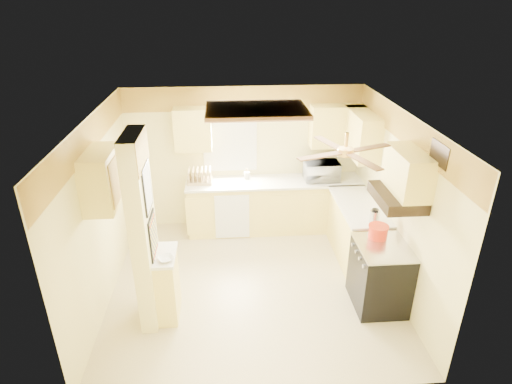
{
  "coord_description": "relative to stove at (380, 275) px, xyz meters",
  "views": [
    {
      "loc": [
        -0.33,
        -5.09,
        3.9
      ],
      "look_at": [
        0.08,
        0.35,
        1.32
      ],
      "focal_mm": 30.0,
      "sensor_mm": 36.0,
      "label": 1
    }
  ],
  "objects": [
    {
      "name": "upper_cab_right",
      "position": [
        0.16,
        1.8,
        1.39
      ],
      "size": [
        0.35,
        1.0,
        0.7
      ],
      "primitive_type": "cube",
      "color": "#F9DD68",
      "rests_on": "wall_right"
    },
    {
      "name": "countertop_back",
      "position": [
        -1.17,
        2.14,
        0.46
      ],
      "size": [
        3.04,
        0.64,
        0.04
      ],
      "primitive_type": "cube",
      "color": "silver",
      "rests_on": "lower_cabinets_back"
    },
    {
      "name": "poster_nashville",
      "position": [
        -2.91,
        0.0,
        0.74
      ],
      "size": [
        0.02,
        0.42,
        0.57
      ],
      "color": "black",
      "rests_on": "partition_column"
    },
    {
      "name": "bowl",
      "position": [
        -2.76,
        -0.14,
        0.5
      ],
      "size": [
        0.25,
        0.25,
        0.05
      ],
      "primitive_type": "imported",
      "rotation": [
        0.0,
        0.0,
        0.43
      ],
      "color": "white",
      "rests_on": "ledge_top"
    },
    {
      "name": "floor",
      "position": [
        -1.67,
        0.55,
        -0.46
      ],
      "size": [
        4.0,
        4.0,
        0.0
      ],
      "primitive_type": "plane",
      "color": "beige",
      "rests_on": "ground"
    },
    {
      "name": "wall_back",
      "position": [
        -1.67,
        2.45,
        0.79
      ],
      "size": [
        4.0,
        0.0,
        4.0
      ],
      "primitive_type": "plane",
      "rotation": [
        1.57,
        0.0,
        0.0
      ],
      "color": "#F0E292",
      "rests_on": "floor"
    },
    {
      "name": "dutch_oven",
      "position": [
        -0.01,
        0.23,
        0.55
      ],
      "size": [
        0.27,
        0.27,
        0.18
      ],
      "color": "red",
      "rests_on": "stove"
    },
    {
      "name": "wall_right",
      "position": [
        0.33,
        0.55,
        0.79
      ],
      "size": [
        0.0,
        3.8,
        3.8
      ],
      "primitive_type": "plane",
      "rotation": [
        1.57,
        0.0,
        -1.57
      ],
      "color": "#F0E292",
      "rests_on": "floor"
    },
    {
      "name": "window",
      "position": [
        -1.92,
        2.44,
        1.09
      ],
      "size": [
        0.92,
        0.02,
        1.02
      ],
      "color": "white",
      "rests_on": "wall_back"
    },
    {
      "name": "upper_cab_over_stove",
      "position": [
        0.16,
        0.0,
        1.49
      ],
      "size": [
        0.35,
        0.76,
        0.52
      ],
      "primitive_type": "cube",
      "color": "#F9DD68",
      "rests_on": "wall_right"
    },
    {
      "name": "stove",
      "position": [
        0.0,
        0.0,
        0.0
      ],
      "size": [
        0.68,
        0.77,
        0.92
      ],
      "color": "black",
      "rests_on": "floor"
    },
    {
      "name": "countertop_right",
      "position": [
        0.02,
        1.15,
        0.46
      ],
      "size": [
        0.64,
        1.44,
        0.04
      ],
      "primitive_type": "cube",
      "color": "silver",
      "rests_on": "lower_cabinets_right"
    },
    {
      "name": "kettle",
      "position": [
        0.06,
        0.59,
        0.58
      ],
      "size": [
        0.14,
        0.14,
        0.21
      ],
      "color": "silver",
      "rests_on": "countertop_right"
    },
    {
      "name": "dish_rack",
      "position": [
        -2.45,
        2.18,
        0.57
      ],
      "size": [
        0.42,
        0.32,
        0.24
      ],
      "color": "tan",
      "rests_on": "countertop_back"
    },
    {
      "name": "partition_column",
      "position": [
        -3.02,
        0.0,
        0.79
      ],
      "size": [
        0.2,
        0.7,
        2.5
      ],
      "primitive_type": "cube",
      "color": "#F0E292",
      "rests_on": "floor"
    },
    {
      "name": "poster_menu",
      "position": [
        -2.91,
        0.0,
        1.39
      ],
      "size": [
        0.02,
        0.42,
        0.57
      ],
      "color": "black",
      "rests_on": "partition_column"
    },
    {
      "name": "ceiling",
      "position": [
        -1.67,
        0.55,
        2.04
      ],
      "size": [
        4.0,
        4.0,
        0.0
      ],
      "primitive_type": "plane",
      "rotation": [
        3.14,
        0.0,
        0.0
      ],
      "color": "white",
      "rests_on": "wall_back"
    },
    {
      "name": "upper_cab_back_right",
      "position": [
        -0.12,
        2.27,
        1.39
      ],
      "size": [
        0.9,
        0.35,
        0.7
      ],
      "primitive_type": "cube",
      "color": "#F9DD68",
      "rests_on": "wall_back"
    },
    {
      "name": "ceiling_light_panel",
      "position": [
        -1.57,
        1.05,
        2.0
      ],
      "size": [
        1.35,
        0.95,
        0.06
      ],
      "color": "brown",
      "rests_on": "ceiling"
    },
    {
      "name": "vent_grate",
      "position": [
        0.31,
        -0.35,
        1.84
      ],
      "size": [
        0.02,
        0.4,
        0.25
      ],
      "primitive_type": "cube",
      "color": "black",
      "rests_on": "wall_right"
    },
    {
      "name": "lower_cabinets_back",
      "position": [
        -1.17,
        2.15,
        -0.01
      ],
      "size": [
        3.0,
        0.6,
        0.9
      ],
      "primitive_type": "cube",
      "color": "#F9DD68",
      "rests_on": "floor"
    },
    {
      "name": "wall_front",
      "position": [
        -1.67,
        -1.35,
        0.79
      ],
      "size": [
        4.0,
        0.0,
        4.0
      ],
      "primitive_type": "plane",
      "rotation": [
        -1.57,
        0.0,
        0.0
      ],
      "color": "#F0E292",
      "rests_on": "floor"
    },
    {
      "name": "ceiling_fan",
      "position": [
        -0.67,
        -0.15,
        1.83
      ],
      "size": [
        1.15,
        1.15,
        0.26
      ],
      "color": "gold",
      "rests_on": "ceiling"
    },
    {
      "name": "ledge_top",
      "position": [
        -2.8,
        0.0,
        0.46
      ],
      "size": [
        0.28,
        0.58,
        0.04
      ],
      "primitive_type": "cube",
      "color": "silver",
      "rests_on": "partition_ledge"
    },
    {
      "name": "dishwasher_panel",
      "position": [
        -1.92,
        1.84,
        -0.03
      ],
      "size": [
        0.58,
        0.02,
        0.8
      ],
      "primitive_type": "cube",
      "color": "white",
      "rests_on": "lower_cabinets_back"
    },
    {
      "name": "lower_cabinets_right",
      "position": [
        0.03,
        1.15,
        -0.01
      ],
      "size": [
        0.6,
        1.4,
        0.9
      ],
      "primitive_type": "cube",
      "color": "#F9DD68",
      "rests_on": "floor"
    },
    {
      "name": "range_hood",
      "position": [
        0.07,
        0.0,
        1.16
      ],
      "size": [
        0.5,
        0.76,
        0.14
      ],
      "primitive_type": "cube",
      "color": "black",
      "rests_on": "upper_cab_over_stove"
    },
    {
      "name": "utensil_crock",
      "position": [
        -1.64,
        2.27,
        0.54
      ],
      "size": [
        0.1,
        0.1,
        0.19
      ],
      "color": "white",
      "rests_on": "countertop_back"
    },
    {
      "name": "wallpaper_border",
      "position": [
        -1.67,
        2.43,
        1.84
      ],
      "size": [
        4.0,
        0.02,
        0.4
      ],
      "primitive_type": "cube",
      "color": "yellow",
      "rests_on": "wall_back"
    },
    {
      "name": "upper_cab_left_wall",
      "position": [
        -3.49,
        0.3,
        1.39
      ],
      "size": [
        0.35,
        0.75,
        0.7
      ],
      "primitive_type": "cube",
      "color": "#F9DD68",
      "rests_on": "wall_left"
    },
    {
      "name": "partition_ledge",
      "position": [
        -2.8,
        0.0,
        -0.01
      ],
      "size": [
        0.25,
        0.55,
        0.9
      ],
      "primitive_type": "cube",
      "color": "#F9DD68",
      "rests_on": "floor"
    },
    {
      "name": "wall_left",
      "position": [
        -3.67,
        0.55,
        0.79
      ],
      "size": [
        0.0,
        3.8,
        3.8
      ],
      "primitive_type": "plane",
      "rotation": [
        1.57,
        0.0,
        1.57
      ],
      "color": "#F0E292",
      "rests_on": "floor"
    },
    {
      "name": "microwave",
      "position": [
        -0.36,
        2.13,
        0.64
      ],
      "size": [
        0.59,
        0.4,
        0.32
      ],
      "primitive_type": "imported",
      "rotation": [
        0.0,
        0.0,
        3.15
      ],
      "color": "white",
      "rests_on": "countertop_back"
    },
    {
      "name": "upper_cab_back_left",
      "position": [
        -2.52,
        2.27,
        1.39
      ],
      "size": [
        0.6,
        0.35,
        0.7
      ],
      "primitive_type": "cube",
      "color": "#F9DD68",
      "rests_on": "wall_back"
    }
  ]
}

